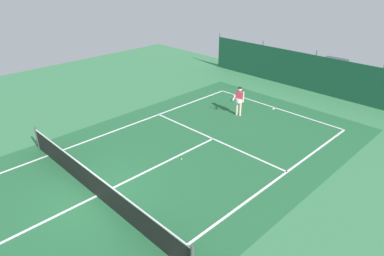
# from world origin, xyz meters

# --- Properties ---
(ground_plane) EXTENTS (36.00, 36.00, 0.00)m
(ground_plane) POSITION_xyz_m (0.00, 0.00, 0.00)
(ground_plane) COLOR #387A4C
(court_surface) EXTENTS (11.02, 26.60, 0.01)m
(court_surface) POSITION_xyz_m (0.00, 0.00, 0.00)
(court_surface) COLOR #236038
(court_surface) RESTS_ON ground
(tennis_net) EXTENTS (10.12, 0.10, 1.10)m
(tennis_net) POSITION_xyz_m (0.00, 0.00, 0.51)
(tennis_net) COLOR black
(tennis_net) RESTS_ON ground
(back_fence) EXTENTS (16.30, 0.98, 2.70)m
(back_fence) POSITION_xyz_m (-0.00, 16.55, 0.67)
(back_fence) COLOR #195138
(back_fence) RESTS_ON ground
(tennis_player) EXTENTS (0.58, 0.82, 1.64)m
(tennis_player) POSITION_xyz_m (-0.91, 9.51, 0.96)
(tennis_player) COLOR beige
(tennis_player) RESTS_ON ground
(tennis_ball_near_player) EXTENTS (0.07, 0.07, 0.07)m
(tennis_ball_near_player) POSITION_xyz_m (-2.89, 12.47, 0.03)
(tennis_ball_near_player) COLOR #CCDB33
(tennis_ball_near_player) RESTS_ON ground
(tennis_ball_midcourt) EXTENTS (0.07, 0.07, 0.07)m
(tennis_ball_midcourt) POSITION_xyz_m (0.34, 3.99, 0.03)
(tennis_ball_midcourt) COLOR #CCDB33
(tennis_ball_midcourt) RESTS_ON ground
(parked_car) EXTENTS (2.09, 4.24, 1.68)m
(parked_car) POSITION_xyz_m (0.14, 18.37, 0.84)
(parked_car) COLOR silver
(parked_car) RESTS_ON ground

